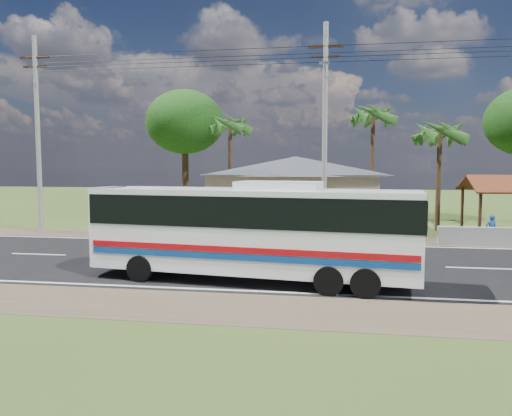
{
  "coord_description": "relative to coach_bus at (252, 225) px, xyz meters",
  "views": [
    {
      "loc": [
        3.67,
        -19.42,
        3.88
      ],
      "look_at": [
        0.34,
        1.0,
        2.07
      ],
      "focal_mm": 35.0,
      "sensor_mm": 36.0,
      "label": 1
    }
  ],
  "objects": [
    {
      "name": "motorcycle",
      "position": [
        6.41,
        10.12,
        -1.39
      ],
      "size": [
        2.08,
        1.32,
        1.03
      ],
      "primitive_type": "imported",
      "rotation": [
        0.0,
        0.0,
        1.92
      ],
      "color": "black",
      "rests_on": "ground"
    },
    {
      "name": "palm_near",
      "position": [
        8.56,
        14.42,
        3.8
      ],
      "size": [
        2.8,
        2.8,
        6.7
      ],
      "color": "#47301E",
      "rests_on": "ground"
    },
    {
      "name": "utility_poles",
      "position": [
        1.73,
        9.9,
        3.86
      ],
      "size": [
        32.8,
        2.22,
        11.0
      ],
      "color": "#9E9E99",
      "rests_on": "ground"
    },
    {
      "name": "ground",
      "position": [
        -0.94,
        3.42,
        -1.91
      ],
      "size": [
        120.0,
        120.0,
        0.0
      ],
      "primitive_type": "plane",
      "color": "#354D1B",
      "rests_on": "ground"
    },
    {
      "name": "person",
      "position": [
        10.06,
        9.23,
        -1.17
      ],
      "size": [
        0.59,
        0.45,
        1.48
      ],
      "primitive_type": "imported",
      "rotation": [
        0.0,
        0.0,
        3.33
      ],
      "color": "navy",
      "rests_on": "ground"
    },
    {
      "name": "coach_bus",
      "position": [
        0.0,
        0.0,
        0.0
      ],
      "size": [
        10.94,
        3.55,
        3.34
      ],
      "rotation": [
        0.0,
        0.0,
        -0.12
      ],
      "color": "white",
      "rests_on": "ground"
    },
    {
      "name": "tree_behind_house",
      "position": [
        -8.94,
        21.42,
        5.21
      ],
      "size": [
        6.0,
        6.0,
        9.61
      ],
      "color": "#47301E",
      "rests_on": "ground"
    },
    {
      "name": "house",
      "position": [
        0.06,
        16.41,
        0.73
      ],
      "size": [
        12.4,
        10.0,
        5.0
      ],
      "color": "tan",
      "rests_on": "ground"
    },
    {
      "name": "palm_far",
      "position": [
        -4.94,
        19.42,
        4.77
      ],
      "size": [
        2.8,
        2.8,
        7.7
      ],
      "color": "#47301E",
      "rests_on": "ground"
    },
    {
      "name": "palm_mid",
      "position": [
        5.06,
        18.92,
        5.25
      ],
      "size": [
        2.8,
        2.8,
        8.2
      ],
      "color": "#47301E",
      "rests_on": "ground"
    },
    {
      "name": "road",
      "position": [
        -0.94,
        3.42,
        -1.9
      ],
      "size": [
        120.0,
        16.0,
        0.03
      ],
      "color": "black",
      "rests_on": "ground"
    }
  ]
}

